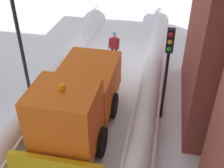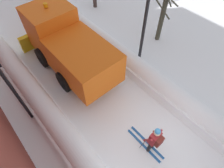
% 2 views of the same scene
% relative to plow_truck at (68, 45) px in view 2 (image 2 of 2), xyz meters
% --- Properties ---
extents(ground_plane, '(80.00, 80.00, 0.00)m').
position_rel_plow_truck_xyz_m(ground_plane, '(-0.13, 4.03, -1.48)').
color(ground_plane, white).
extents(snowbank_right, '(1.10, 36.00, 1.00)m').
position_rel_plow_truck_xyz_m(snowbank_right, '(2.31, 4.03, -1.05)').
color(snowbank_right, white).
rests_on(snowbank_right, ground).
extents(plow_truck, '(3.20, 5.98, 3.12)m').
position_rel_plow_truck_xyz_m(plow_truck, '(0.00, 0.00, 0.00)').
color(plow_truck, orange).
rests_on(plow_truck, ground).
extents(skier, '(0.62, 1.80, 1.81)m').
position_rel_plow_truck_xyz_m(skier, '(-0.22, -6.00, -0.48)').
color(skier, black).
rests_on(skier, ground).
extents(traffic_light_pole, '(0.28, 0.42, 4.13)m').
position_rel_plow_truck_xyz_m(traffic_light_pole, '(-3.20, -1.37, 1.43)').
color(traffic_light_pole, black).
rests_on(traffic_light_pole, ground).
extents(bare_tree_near, '(1.10, 1.27, 3.65)m').
position_rel_plow_truck_xyz_m(bare_tree_near, '(5.39, -1.59, 0.41)').
color(bare_tree_near, '#3B3A2C').
rests_on(bare_tree_near, ground).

